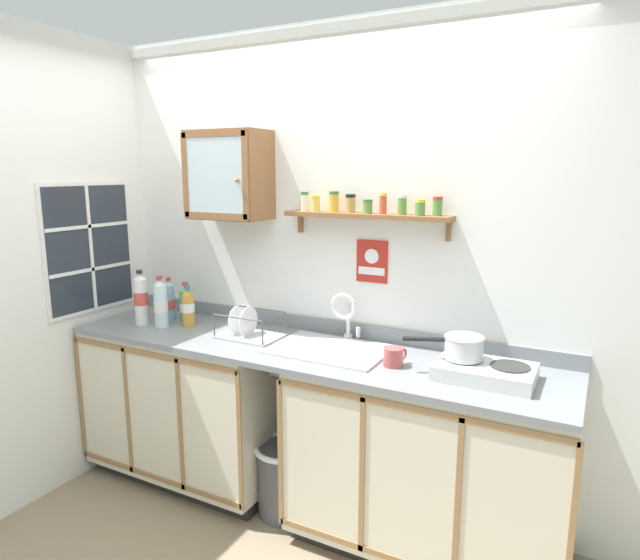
{
  "coord_description": "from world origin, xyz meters",
  "views": [
    {
      "loc": [
        1.36,
        -2.02,
        1.83
      ],
      "look_at": [
        0.05,
        0.46,
        1.27
      ],
      "focal_mm": 30.79,
      "sensor_mm": 36.0,
      "label": 1
    }
  ],
  "objects_px": {
    "sink": "(331,355)",
    "bottle_water_clear_1": "(161,304)",
    "hot_plate_stove": "(485,371)",
    "mug": "(394,357)",
    "saucepan": "(463,346)",
    "wall_cabinet": "(229,175)",
    "bottle_opaque_white_3": "(141,299)",
    "trash_bin": "(285,477)",
    "bottle_water_blue_2": "(170,301)",
    "bottle_soda_green_4": "(186,304)",
    "warning_sign": "(372,262)",
    "dish_rack": "(248,331)",
    "bottle_juice_amber_0": "(188,307)"
  },
  "relations": [
    {
      "from": "sink",
      "to": "saucepan",
      "type": "distance_m",
      "value": 0.69
    },
    {
      "from": "bottle_soda_green_4",
      "to": "wall_cabinet",
      "type": "height_order",
      "value": "wall_cabinet"
    },
    {
      "from": "bottle_juice_amber_0",
      "to": "bottle_opaque_white_3",
      "type": "height_order",
      "value": "bottle_opaque_white_3"
    },
    {
      "from": "bottle_opaque_white_3",
      "to": "wall_cabinet",
      "type": "height_order",
      "value": "wall_cabinet"
    },
    {
      "from": "bottle_juice_amber_0",
      "to": "mug",
      "type": "xyz_separation_m",
      "value": [
        1.3,
        -0.07,
        -0.07
      ]
    },
    {
      "from": "sink",
      "to": "saucepan",
      "type": "relative_size",
      "value": 1.69
    },
    {
      "from": "saucepan",
      "to": "hot_plate_stove",
      "type": "bearing_deg",
      "value": -10.04
    },
    {
      "from": "dish_rack",
      "to": "bottle_water_blue_2",
      "type": "bearing_deg",
      "value": 173.4
    },
    {
      "from": "bottle_water_blue_2",
      "to": "mug",
      "type": "height_order",
      "value": "bottle_water_blue_2"
    },
    {
      "from": "sink",
      "to": "bottle_opaque_white_3",
      "type": "xyz_separation_m",
      "value": [
        -1.21,
        -0.1,
        0.18
      ]
    },
    {
      "from": "mug",
      "to": "warning_sign",
      "type": "xyz_separation_m",
      "value": [
        -0.26,
        0.33,
        0.38
      ]
    },
    {
      "from": "sink",
      "to": "bottle_water_clear_1",
      "type": "bearing_deg",
      "value": -175.48
    },
    {
      "from": "mug",
      "to": "trash_bin",
      "type": "distance_m",
      "value": 0.97
    },
    {
      "from": "mug",
      "to": "warning_sign",
      "type": "height_order",
      "value": "warning_sign"
    },
    {
      "from": "bottle_opaque_white_3",
      "to": "warning_sign",
      "type": "relative_size",
      "value": 1.45
    },
    {
      "from": "dish_rack",
      "to": "warning_sign",
      "type": "relative_size",
      "value": 1.52
    },
    {
      "from": "bottle_water_clear_1",
      "to": "saucepan",
      "type": "bearing_deg",
      "value": 1.93
    },
    {
      "from": "hot_plate_stove",
      "to": "mug",
      "type": "distance_m",
      "value": 0.41
    },
    {
      "from": "saucepan",
      "to": "wall_cabinet",
      "type": "distance_m",
      "value": 1.58
    },
    {
      "from": "bottle_water_clear_1",
      "to": "bottle_opaque_white_3",
      "type": "relative_size",
      "value": 0.93
    },
    {
      "from": "saucepan",
      "to": "bottle_soda_green_4",
      "type": "bearing_deg",
      "value": 176.7
    },
    {
      "from": "bottle_water_clear_1",
      "to": "bottle_water_blue_2",
      "type": "distance_m",
      "value": 0.16
    },
    {
      "from": "bottle_opaque_white_3",
      "to": "wall_cabinet",
      "type": "xyz_separation_m",
      "value": [
        0.5,
        0.23,
        0.72
      ]
    },
    {
      "from": "sink",
      "to": "bottle_water_blue_2",
      "type": "height_order",
      "value": "sink"
    },
    {
      "from": "bottle_water_blue_2",
      "to": "bottle_soda_green_4",
      "type": "height_order",
      "value": "bottle_water_blue_2"
    },
    {
      "from": "bottle_water_blue_2",
      "to": "wall_cabinet",
      "type": "xyz_separation_m",
      "value": [
        0.42,
        0.08,
        0.76
      ]
    },
    {
      "from": "saucepan",
      "to": "bottle_soda_green_4",
      "type": "height_order",
      "value": "bottle_soda_green_4"
    },
    {
      "from": "bottle_water_clear_1",
      "to": "bottle_opaque_white_3",
      "type": "distance_m",
      "value": 0.14
    },
    {
      "from": "sink",
      "to": "trash_bin",
      "type": "bearing_deg",
      "value": -154.2
    },
    {
      "from": "dish_rack",
      "to": "bottle_soda_green_4",
      "type": "bearing_deg",
      "value": 170.32
    },
    {
      "from": "bottle_opaque_white_3",
      "to": "warning_sign",
      "type": "xyz_separation_m",
      "value": [
        1.32,
        0.36,
        0.27
      ]
    },
    {
      "from": "bottle_water_clear_1",
      "to": "bottle_opaque_white_3",
      "type": "height_order",
      "value": "bottle_opaque_white_3"
    },
    {
      "from": "saucepan",
      "to": "wall_cabinet",
      "type": "height_order",
      "value": "wall_cabinet"
    },
    {
      "from": "saucepan",
      "to": "bottle_water_clear_1",
      "type": "distance_m",
      "value": 1.74
    },
    {
      "from": "sink",
      "to": "bottle_water_clear_1",
      "type": "xyz_separation_m",
      "value": [
        -1.07,
        -0.08,
        0.17
      ]
    },
    {
      "from": "bottle_water_blue_2",
      "to": "bottle_soda_green_4",
      "type": "xyz_separation_m",
      "value": [
        0.12,
        0.01,
        -0.01
      ]
    },
    {
      "from": "bottle_soda_green_4",
      "to": "warning_sign",
      "type": "xyz_separation_m",
      "value": [
        1.13,
        0.19,
        0.32
      ]
    },
    {
      "from": "bottle_water_blue_2",
      "to": "bottle_water_clear_1",
      "type": "bearing_deg",
      "value": -65.14
    },
    {
      "from": "bottle_opaque_white_3",
      "to": "dish_rack",
      "type": "height_order",
      "value": "bottle_opaque_white_3"
    },
    {
      "from": "hot_plate_stove",
      "to": "bottle_soda_green_4",
      "type": "relative_size",
      "value": 1.72
    },
    {
      "from": "bottle_soda_green_4",
      "to": "warning_sign",
      "type": "height_order",
      "value": "warning_sign"
    },
    {
      "from": "bottle_opaque_white_3",
      "to": "bottle_soda_green_4",
      "type": "xyz_separation_m",
      "value": [
        0.19,
        0.17,
        -0.05
      ]
    },
    {
      "from": "bottle_water_clear_1",
      "to": "bottle_water_blue_2",
      "type": "height_order",
      "value": "bottle_water_clear_1"
    },
    {
      "from": "sink",
      "to": "bottle_water_blue_2",
      "type": "relative_size",
      "value": 2.23
    },
    {
      "from": "bottle_juice_amber_0",
      "to": "bottle_water_blue_2",
      "type": "bearing_deg",
      "value": 163.62
    },
    {
      "from": "sink",
      "to": "dish_rack",
      "type": "relative_size",
      "value": 1.71
    },
    {
      "from": "bottle_opaque_white_3",
      "to": "trash_bin",
      "type": "distance_m",
      "value": 1.32
    },
    {
      "from": "hot_plate_stove",
      "to": "bottle_water_blue_2",
      "type": "relative_size",
      "value": 1.6
    },
    {
      "from": "bottle_juice_amber_0",
      "to": "wall_cabinet",
      "type": "xyz_separation_m",
      "value": [
        0.22,
        0.14,
        0.76
      ]
    },
    {
      "from": "hot_plate_stove",
      "to": "saucepan",
      "type": "distance_m",
      "value": 0.14
    }
  ]
}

